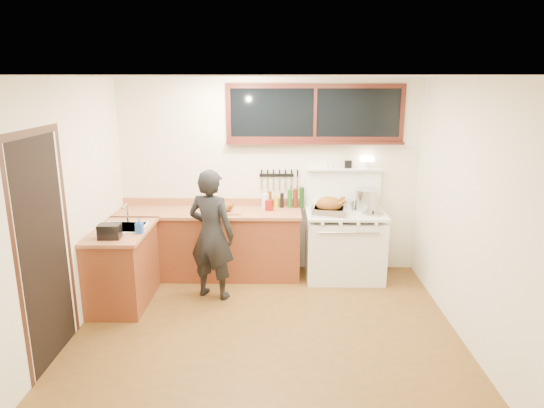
{
  "coord_description": "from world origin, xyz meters",
  "views": [
    {
      "loc": [
        0.12,
        -4.67,
        2.58
      ],
      "look_at": [
        0.05,
        0.85,
        1.15
      ],
      "focal_mm": 32.0,
      "sensor_mm": 36.0,
      "label": 1
    }
  ],
  "objects_px": {
    "man": "(211,235)",
    "roast_turkey": "(329,207)",
    "cutting_board": "(224,209)",
    "vintage_stove": "(344,244)"
  },
  "relations": [
    {
      "from": "cutting_board",
      "to": "man",
      "type": "bearing_deg",
      "value": -98.8
    },
    {
      "from": "vintage_stove",
      "to": "roast_turkey",
      "type": "height_order",
      "value": "vintage_stove"
    },
    {
      "from": "man",
      "to": "cutting_board",
      "type": "bearing_deg",
      "value": 81.2
    },
    {
      "from": "roast_turkey",
      "to": "cutting_board",
      "type": "bearing_deg",
      "value": 175.59
    },
    {
      "from": "vintage_stove",
      "to": "man",
      "type": "distance_m",
      "value": 1.81
    },
    {
      "from": "man",
      "to": "roast_turkey",
      "type": "relative_size",
      "value": 3.4
    },
    {
      "from": "cutting_board",
      "to": "vintage_stove",
      "type": "bearing_deg",
      "value": 1.64
    },
    {
      "from": "roast_turkey",
      "to": "man",
      "type": "bearing_deg",
      "value": -161.89
    },
    {
      "from": "vintage_stove",
      "to": "cutting_board",
      "type": "bearing_deg",
      "value": -178.36
    },
    {
      "from": "man",
      "to": "roast_turkey",
      "type": "distance_m",
      "value": 1.53
    }
  ]
}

